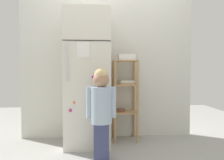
{
  "coord_description": "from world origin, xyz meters",
  "views": [
    {
      "loc": [
        -0.18,
        -2.73,
        0.99
      ],
      "look_at": [
        0.03,
        0.02,
        0.88
      ],
      "focal_mm": 32.45,
      "sensor_mm": 36.0,
      "label": 1
    }
  ],
  "objects_px": {
    "pantry_shelf_unit": "(125,93)",
    "fruit_bin": "(127,58)",
    "child_standing": "(101,105)",
    "refrigerator": "(88,78)"
  },
  "relations": [
    {
      "from": "pantry_shelf_unit",
      "to": "fruit_bin",
      "type": "bearing_deg",
      "value": -38.31
    },
    {
      "from": "child_standing",
      "to": "pantry_shelf_unit",
      "type": "bearing_deg",
      "value": 60.75
    },
    {
      "from": "fruit_bin",
      "to": "child_standing",
      "type": "bearing_deg",
      "value": -121.49
    },
    {
      "from": "pantry_shelf_unit",
      "to": "fruit_bin",
      "type": "height_order",
      "value": "fruit_bin"
    },
    {
      "from": "child_standing",
      "to": "pantry_shelf_unit",
      "type": "relative_size",
      "value": 0.9
    },
    {
      "from": "refrigerator",
      "to": "child_standing",
      "type": "xyz_separation_m",
      "value": [
        0.17,
        -0.51,
        -0.27
      ]
    },
    {
      "from": "child_standing",
      "to": "fruit_bin",
      "type": "xyz_separation_m",
      "value": [
        0.38,
        0.62,
        0.56
      ]
    },
    {
      "from": "child_standing",
      "to": "fruit_bin",
      "type": "relative_size",
      "value": 4.01
    },
    {
      "from": "child_standing",
      "to": "refrigerator",
      "type": "bearing_deg",
      "value": 108.04
    },
    {
      "from": "pantry_shelf_unit",
      "to": "fruit_bin",
      "type": "relative_size",
      "value": 4.48
    }
  ]
}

